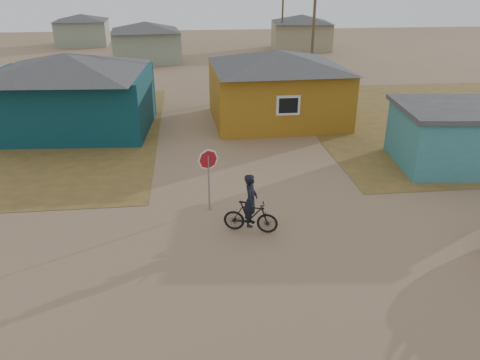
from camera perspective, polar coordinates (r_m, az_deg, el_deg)
The scene contains 12 objects.
ground at distance 13.79m, azimuth 4.81°, elevation -9.86°, with size 120.00×120.00×0.00m, color #927354.
grass_ne at distance 30.24m, azimuth 26.90°, elevation 6.71°, with size 20.00×18.00×0.00m, color olive.
house_teal at distance 26.06m, azimuth -20.13°, elevation 10.12°, with size 8.93×7.08×4.00m.
house_yellow at distance 26.30m, azimuth 4.55°, elevation 11.49°, with size 7.72×6.76×3.90m.
shed_turquoise at distance 22.27m, azimuth 26.34°, elevation 4.88°, with size 6.71×4.93×2.60m.
house_pale_west at distance 45.72m, azimuth -11.37°, elevation 16.25°, with size 7.04×6.15×3.60m.
house_beige_east at distance 53.01m, azimuth 7.47°, elevation 17.51°, with size 6.95×6.05×3.60m.
house_pale_north at distance 58.67m, azimuth -18.67°, elevation 17.03°, with size 6.28×5.81×3.40m.
utility_pole_near at distance 34.57m, azimuth 8.95°, elevation 17.86°, with size 1.40×0.20×8.00m.
utility_pole_far at distance 50.32m, azimuth 5.23°, elevation 19.88°, with size 1.40×0.20×8.00m.
stop_sign at distance 15.85m, azimuth -3.88°, elevation 1.79°, with size 0.74×0.06×2.28m.
cyclist at distance 14.87m, azimuth 1.31°, elevation -3.83°, with size 1.83×1.00×1.99m.
Camera 1 is at (-2.42, -11.21, 7.66)m, focal length 35.00 mm.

